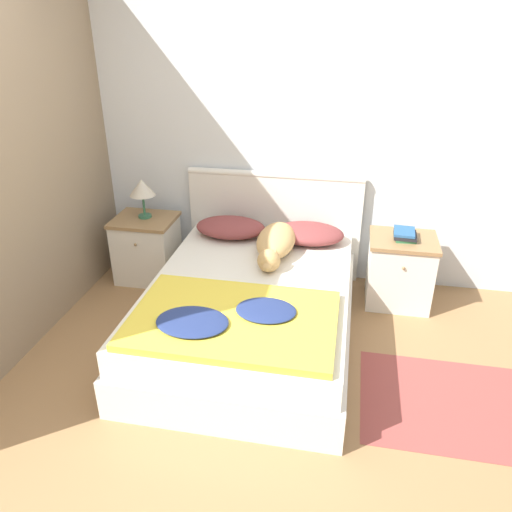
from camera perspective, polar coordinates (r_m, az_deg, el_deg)
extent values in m
plane|color=#997047|center=(2.93, -7.92, -20.74)|extent=(16.00, 16.00, 0.00)
cube|color=silver|center=(4.14, 0.46, 14.52)|extent=(9.00, 0.06, 2.55)
cube|color=gray|center=(3.69, -24.73, 10.64)|extent=(0.06, 3.10, 2.55)
cube|color=silver|center=(3.59, -0.60, -7.38)|extent=(1.39, 1.94, 0.27)
cube|color=silver|center=(3.47, -0.62, -4.27)|extent=(1.33, 1.88, 0.19)
cube|color=silver|center=(4.30, 2.05, 3.45)|extent=(1.47, 0.04, 0.90)
cylinder|color=silver|center=(4.15, 2.15, 9.21)|extent=(1.47, 0.06, 0.06)
cube|color=silver|center=(4.40, -12.32, 0.69)|extent=(0.48, 0.42, 0.53)
cube|color=#937047|center=(4.29, -12.68, 4.05)|extent=(0.51, 0.44, 0.03)
sphere|color=#937047|center=(4.16, -13.63, 1.26)|extent=(0.02, 0.02, 0.02)
cube|color=silver|center=(4.10, 16.05, -1.80)|extent=(0.48, 0.42, 0.53)
cube|color=#937047|center=(3.98, 16.55, 1.75)|extent=(0.51, 0.44, 0.03)
sphere|color=#937047|center=(3.84, 16.51, -1.35)|extent=(0.02, 0.02, 0.02)
ellipsoid|color=brown|center=(4.09, -2.92, 3.30)|extent=(0.57, 0.38, 0.14)
ellipsoid|color=brown|center=(4.00, 5.95, 2.59)|extent=(0.57, 0.38, 0.14)
cube|color=yellow|center=(2.99, -2.61, -7.26)|extent=(1.22, 0.82, 0.05)
ellipsoid|color=navy|center=(2.92, -7.30, -7.46)|extent=(0.43, 0.33, 0.04)
ellipsoid|color=navy|center=(3.01, 1.15, -6.21)|extent=(0.37, 0.29, 0.04)
ellipsoid|color=tan|center=(3.82, 2.33, 1.82)|extent=(0.29, 0.59, 0.18)
sphere|color=tan|center=(3.53, 1.48, -0.53)|extent=(0.17, 0.17, 0.17)
ellipsoid|color=tan|center=(3.47, 1.28, -1.24)|extent=(0.07, 0.09, 0.07)
cone|color=tan|center=(3.52, 0.80, 0.53)|extent=(0.05, 0.05, 0.06)
cone|color=tan|center=(3.50, 2.27, 0.40)|extent=(0.05, 0.05, 0.06)
ellipsoid|color=tan|center=(4.06, 3.47, 2.60)|extent=(0.18, 0.26, 0.06)
cube|color=#337547|center=(3.97, 16.63, 2.04)|extent=(0.16, 0.19, 0.02)
cube|color=#232328|center=(3.95, 16.67, 2.29)|extent=(0.17, 0.18, 0.03)
cube|color=#285689|center=(3.94, 16.60, 2.68)|extent=(0.17, 0.21, 0.02)
cylinder|color=#336B4C|center=(4.30, -12.57, 4.48)|extent=(0.11, 0.11, 0.02)
cylinder|color=#336B4C|center=(4.27, -12.70, 5.69)|extent=(0.02, 0.02, 0.18)
cone|color=beige|center=(4.22, -12.91, 7.66)|extent=(0.21, 0.21, 0.13)
cube|color=#93423D|center=(3.34, 21.47, -15.47)|extent=(1.08, 0.84, 0.00)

